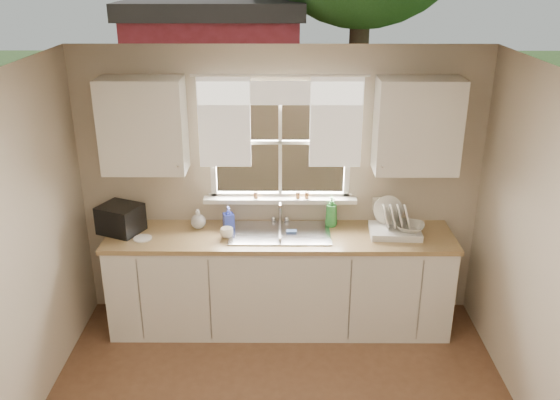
{
  "coord_description": "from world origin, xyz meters",
  "views": [
    {
      "loc": [
        0.02,
        -3.01,
        3.13
      ],
      "look_at": [
        0.0,
        1.65,
        1.25
      ],
      "focal_mm": 38.0,
      "sensor_mm": 36.0,
      "label": 1
    }
  ],
  "objects_px": {
    "dish_rack": "(395,226)",
    "cup": "(227,233)",
    "black_appliance": "(121,219)",
    "soap_bottle_a": "(331,211)"
  },
  "relations": [
    {
      "from": "dish_rack",
      "to": "black_appliance",
      "type": "bearing_deg",
      "value": 179.12
    },
    {
      "from": "black_appliance",
      "to": "soap_bottle_a",
      "type": "bearing_deg",
      "value": 28.0
    },
    {
      "from": "cup",
      "to": "black_appliance",
      "type": "xyz_separation_m",
      "value": [
        -0.94,
        0.12,
        0.08
      ]
    },
    {
      "from": "soap_bottle_a",
      "to": "black_appliance",
      "type": "distance_m",
      "value": 1.86
    },
    {
      "from": "dish_rack",
      "to": "black_appliance",
      "type": "xyz_separation_m",
      "value": [
        -2.4,
        0.04,
        0.05
      ]
    },
    {
      "from": "soap_bottle_a",
      "to": "black_appliance",
      "type": "relative_size",
      "value": 0.84
    },
    {
      "from": "cup",
      "to": "black_appliance",
      "type": "height_order",
      "value": "black_appliance"
    },
    {
      "from": "dish_rack",
      "to": "cup",
      "type": "bearing_deg",
      "value": -176.8
    },
    {
      "from": "dish_rack",
      "to": "black_appliance",
      "type": "relative_size",
      "value": 1.34
    },
    {
      "from": "soap_bottle_a",
      "to": "cup",
      "type": "height_order",
      "value": "soap_bottle_a"
    }
  ]
}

